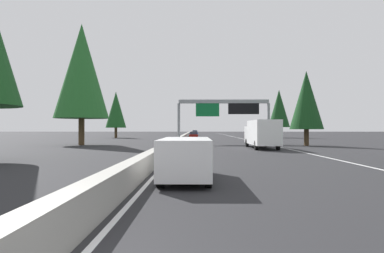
# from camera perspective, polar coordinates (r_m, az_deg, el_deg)

# --- Properties ---
(ground_plane) EXTENTS (320.00, 320.00, 0.00)m
(ground_plane) POSITION_cam_1_polar(r_m,az_deg,el_deg) (63.97, -1.14, -2.23)
(ground_plane) COLOR #262628
(median_barrier) EXTENTS (180.00, 0.56, 0.90)m
(median_barrier) POSITION_cam_1_polar(r_m,az_deg,el_deg) (83.95, -0.90, -1.48)
(median_barrier) COLOR #9E9B93
(median_barrier) RESTS_ON ground
(shoulder_stripe_right) EXTENTS (160.00, 0.16, 0.01)m
(shoulder_stripe_right) POSITION_cam_1_polar(r_m,az_deg,el_deg) (74.52, 8.01, -1.96)
(shoulder_stripe_right) COLOR silver
(shoulder_stripe_right) RESTS_ON ground
(shoulder_stripe_median) EXTENTS (160.00, 0.16, 0.01)m
(shoulder_stripe_median) POSITION_cam_1_polar(r_m,az_deg,el_deg) (73.95, -0.69, -1.98)
(shoulder_stripe_median) COLOR silver
(shoulder_stripe_median) RESTS_ON ground
(sign_gantry_overhead) EXTENTS (0.50, 12.68, 6.06)m
(sign_gantry_overhead) POSITION_cam_1_polar(r_m,az_deg,el_deg) (45.36, 5.73, 3.09)
(sign_gantry_overhead) COLOR gray
(sign_gantry_overhead) RESTS_ON ground
(minivan_far_left) EXTENTS (5.00, 1.95, 1.69)m
(minivan_far_left) POSITION_cam_1_polar(r_m,az_deg,el_deg) (13.42, -1.10, -5.25)
(minivan_far_left) COLOR white
(minivan_far_left) RESTS_ON ground
(box_truck_far_right) EXTENTS (8.50, 2.40, 2.95)m
(box_truck_far_right) POSITION_cam_1_polar(r_m,az_deg,el_deg) (35.44, 11.95, -1.13)
(box_truck_far_right) COLOR white
(box_truck_far_right) RESTS_ON ground
(sedan_mid_left) EXTENTS (4.40, 1.80, 1.47)m
(sedan_mid_left) POSITION_cam_1_polar(r_m,az_deg,el_deg) (67.98, 0.28, -1.55)
(sedan_mid_left) COLOR maroon
(sedan_mid_left) RESTS_ON ground
(sedan_mid_right) EXTENTS (4.40, 1.80, 1.47)m
(sedan_mid_right) POSITION_cam_1_polar(r_m,az_deg,el_deg) (103.31, 0.52, -1.14)
(sedan_mid_right) COLOR #1E4793
(sedan_mid_right) RESTS_ON ground
(sedan_near_right) EXTENTS (4.40, 1.80, 1.47)m
(sedan_near_right) POSITION_cam_1_polar(r_m,az_deg,el_deg) (124.80, 0.49, -1.01)
(sedan_near_right) COLOR black
(sedan_near_right) RESTS_ON ground
(conifer_right_near) EXTENTS (4.03, 4.03, 9.15)m
(conifer_right_near) POSITION_cam_1_polar(r_m,az_deg,el_deg) (42.63, 19.19, 4.32)
(conifer_right_near) COLOR #4C3823
(conifer_right_near) RESTS_ON ground
(conifer_right_mid) EXTENTS (4.84, 4.84, 11.00)m
(conifer_right_mid) POSITION_cam_1_polar(r_m,az_deg,el_deg) (77.92, 14.83, 3.03)
(conifer_right_mid) COLOR #4C3823
(conifer_right_mid) RESTS_ON ground
(conifer_left_near) EXTENTS (6.79, 6.79, 15.43)m
(conifer_left_near) POSITION_cam_1_polar(r_m,az_deg,el_deg) (44.59, -18.57, 9.08)
(conifer_left_near) COLOR #4C3823
(conifer_left_near) RESTS_ON ground
(conifer_left_mid) EXTENTS (4.59, 4.59, 10.43)m
(conifer_left_mid) POSITION_cam_1_polar(r_m,az_deg,el_deg) (76.16, -13.03, 2.84)
(conifer_left_mid) COLOR #4C3823
(conifer_left_mid) RESTS_ON ground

